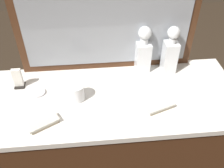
% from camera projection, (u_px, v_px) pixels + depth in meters
% --- Properties ---
extents(dresser, '(1.31, 0.54, 0.84)m').
position_uv_depth(dresser, '(112.00, 146.00, 1.56)').
color(dresser, '#472816').
rests_on(dresser, ground_plane).
extents(dresser_mirror, '(0.95, 0.03, 0.64)m').
position_uv_depth(dresser_mirror, '(107.00, 15.00, 1.27)').
color(dresser_mirror, '#472816').
rests_on(dresser_mirror, dresser).
extents(crystal_decanter_center, '(0.08, 0.08, 0.27)m').
position_uv_depth(crystal_decanter_center, '(143.00, 53.00, 1.39)').
color(crystal_decanter_center, white).
rests_on(crystal_decanter_center, dresser).
extents(crystal_decanter_far_left, '(0.07, 0.07, 0.27)m').
position_uv_depth(crystal_decanter_far_left, '(170.00, 54.00, 1.38)').
color(crystal_decanter_far_left, white).
rests_on(crystal_decanter_far_left, dresser).
extents(crystal_tumbler_far_right, '(0.08, 0.08, 0.08)m').
position_uv_depth(crystal_tumbler_far_right, '(77.00, 92.00, 1.25)').
color(crystal_tumbler_far_right, white).
rests_on(crystal_tumbler_far_right, dresser).
extents(silver_brush_far_right, '(0.15, 0.10, 0.02)m').
position_uv_depth(silver_brush_far_right, '(160.00, 107.00, 1.21)').
color(silver_brush_far_right, '#B7A88C').
rests_on(silver_brush_far_right, dresser).
extents(silver_brush_rear, '(0.15, 0.12, 0.02)m').
position_uv_depth(silver_brush_rear, '(43.00, 123.00, 1.13)').
color(silver_brush_rear, '#B7A88C').
rests_on(silver_brush_rear, dresser).
extents(porcelain_dish, '(0.07, 0.07, 0.01)m').
position_uv_depth(porcelain_dish, '(38.00, 93.00, 1.30)').
color(porcelain_dish, silver).
rests_on(porcelain_dish, dresser).
extents(napkin_holder, '(0.05, 0.05, 0.11)m').
position_uv_depth(napkin_holder, '(18.00, 79.00, 1.31)').
color(napkin_holder, black).
rests_on(napkin_holder, dresser).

